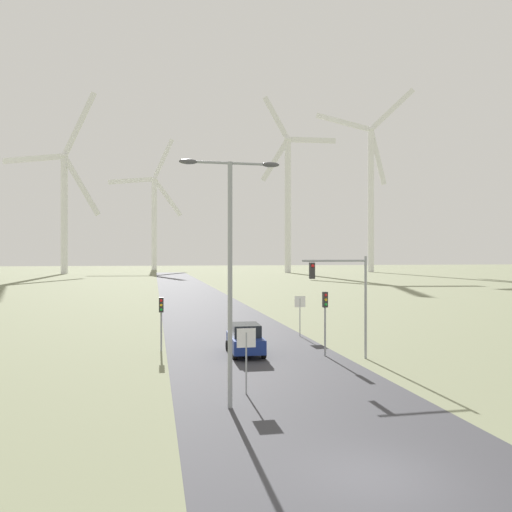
{
  "coord_description": "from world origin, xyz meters",
  "views": [
    {
      "loc": [
        -5.72,
        -12.08,
        5.78
      ],
      "look_at": [
        0.0,
        15.85,
        5.79
      ],
      "focal_mm": 35.0,
      "sensor_mm": 36.0,
      "label": 1
    }
  ],
  "objects": [
    {
      "name": "streetlamp",
      "position": [
        -2.88,
        6.71,
        6.01
      ],
      "size": [
        3.87,
        0.32,
        9.43
      ],
      "color": "#93999E",
      "rests_on": "ground"
    },
    {
      "name": "ground_plane",
      "position": [
        0.0,
        0.0,
        0.0
      ],
      "size": [
        600.0,
        600.0,
        0.0
      ],
      "primitive_type": "plane",
      "color": "#757A5B"
    },
    {
      "name": "traffic_light_post_near_left",
      "position": [
        -5.29,
        18.76,
        2.4
      ],
      "size": [
        0.28,
        0.34,
        3.27
      ],
      "color": "#93999E",
      "rests_on": "ground"
    },
    {
      "name": "traffic_light_post_near_right",
      "position": [
        4.0,
        15.41,
        2.73
      ],
      "size": [
        0.28,
        0.33,
        3.72
      ],
      "color": "#93999E",
      "rests_on": "ground"
    },
    {
      "name": "car_approaching",
      "position": [
        -0.48,
        16.65,
        0.91
      ],
      "size": [
        1.95,
        4.16,
        1.83
      ],
      "color": "navy",
      "rests_on": "ground"
    },
    {
      "name": "stop_sign_near",
      "position": [
        -1.94,
        8.43,
        1.93
      ],
      "size": [
        0.81,
        0.07,
        2.76
      ],
      "color": "#93999E",
      "rests_on": "ground"
    },
    {
      "name": "road_surface",
      "position": [
        0.0,
        48.0,
        0.0
      ],
      "size": [
        10.0,
        240.0,
        0.01
      ],
      "color": "#38383D",
      "rests_on": "ground"
    },
    {
      "name": "wind_turbine_right",
      "position": [
        40.49,
        157.55,
        28.49
      ],
      "size": [
        26.15,
        5.06,
        62.24
      ],
      "color": "white",
      "rests_on": "ground"
    },
    {
      "name": "wind_turbine_far_right",
      "position": [
        72.32,
        158.56,
        31.92
      ],
      "size": [
        34.09,
        11.74,
        67.1
      ],
      "color": "white",
      "rests_on": "ground"
    },
    {
      "name": "wind_turbine_center",
      "position": [
        -5.65,
        204.81,
        24.48
      ],
      "size": [
        30.88,
        3.32,
        56.51
      ],
      "color": "white",
      "rests_on": "ground"
    },
    {
      "name": "stop_sign_far",
      "position": [
        4.6,
        22.5,
        2.04
      ],
      "size": [
        0.81,
        0.07,
        2.91
      ],
      "color": "#93999E",
      "rests_on": "ground"
    },
    {
      "name": "traffic_light_mast_overhead",
      "position": [
        4.69,
        14.23,
        4.07
      ],
      "size": [
        3.79,
        0.34,
        5.78
      ],
      "color": "#93999E",
      "rests_on": "ground"
    },
    {
      "name": "wind_turbine_left",
      "position": [
        -34.65,
        161.01,
        25.04
      ],
      "size": [
        33.16,
        14.37,
        59.37
      ],
      "color": "white",
      "rests_on": "ground"
    }
  ]
}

